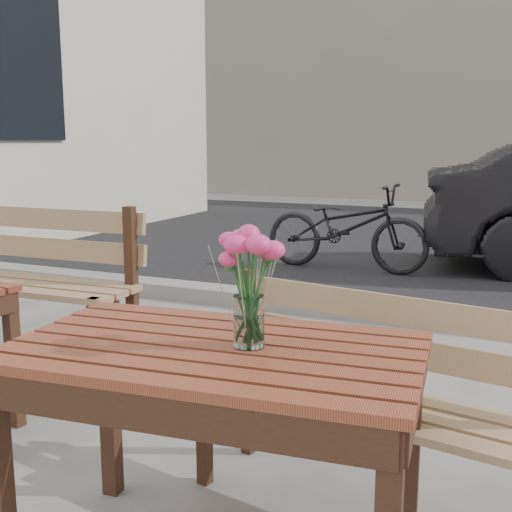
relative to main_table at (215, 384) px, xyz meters
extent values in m
cube|color=black|center=(-4.80, 4.48, 1.59)|extent=(0.06, 1.20, 1.80)
cube|color=black|center=(0.18, 6.98, -0.60)|extent=(30.00, 8.00, 0.00)
cube|color=gray|center=(0.18, 2.98, -0.55)|extent=(30.00, 0.25, 0.12)
cube|color=gray|center=(-2.82, 13.98, 3.39)|extent=(8.00, 3.00, 8.00)
cube|color=maroon|center=(0.00, 0.00, 0.10)|extent=(1.24, 0.79, 0.03)
cube|color=black|center=(-0.56, 0.24, -0.26)|extent=(0.06, 0.06, 0.70)
cube|color=black|center=(0.51, 0.34, -0.26)|extent=(0.06, 0.06, 0.70)
cube|color=#A27853|center=(0.33, 0.48, -0.19)|extent=(1.35, 0.57, 0.03)
cube|color=#A27853|center=(0.36, 0.67, 0.03)|extent=(1.29, 0.25, 0.35)
cube|color=black|center=(-0.28, 0.43, -0.39)|extent=(0.05, 0.05, 0.43)
cube|color=black|center=(-0.23, 0.73, -0.21)|extent=(0.05, 0.05, 0.79)
cylinder|color=white|center=(0.10, 0.03, 0.19)|extent=(0.09, 0.09, 0.15)
cylinder|color=#27632A|center=(0.10, 0.03, 0.27)|extent=(0.05, 0.05, 0.30)
cube|color=black|center=(-1.31, 0.54, -0.29)|extent=(0.06, 0.06, 0.64)
cube|color=#A27853|center=(-1.94, 1.14, -0.11)|extent=(1.57, 0.48, 0.03)
cube|color=#A27853|center=(-1.95, 1.38, 0.15)|extent=(1.56, 0.09, 0.42)
cube|color=black|center=(-1.22, 0.99, -0.35)|extent=(0.06, 0.06, 0.51)
cube|color=black|center=(-1.23, 1.35, -0.13)|extent=(0.06, 0.06, 0.95)
imported|color=black|center=(-0.93, 4.66, -0.16)|extent=(1.71, 0.66, 0.88)
camera|label=1|loc=(0.82, -1.57, 0.70)|focal=45.00mm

